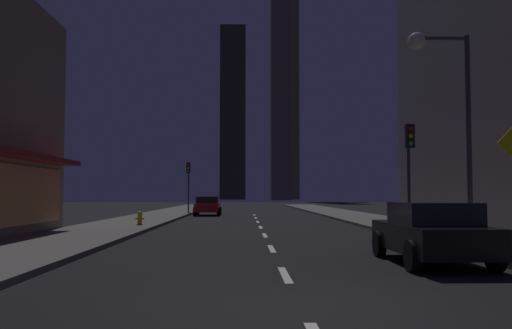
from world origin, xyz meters
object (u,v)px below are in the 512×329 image
object	(u,v)px
traffic_light_near_right	(409,154)
traffic_light_far_left	(188,176)
car_parked_far	(208,206)
car_parked_near	(431,232)
fire_hydrant_far_left	(140,218)
street_lamp_right	(442,85)

from	to	relation	value
traffic_light_near_right	traffic_light_far_left	bearing A→B (deg)	113.58
car_parked_far	car_parked_near	bearing A→B (deg)	-76.07
traffic_light_near_right	traffic_light_far_left	distance (m)	27.49
car_parked_far	traffic_light_far_left	distance (m)	4.94
car_parked_far	traffic_light_far_left	world-z (taller)	traffic_light_far_left
car_parked_far	fire_hydrant_far_left	distance (m)	15.43
street_lamp_right	traffic_light_near_right	bearing A→B (deg)	88.18
car_parked_far	traffic_light_far_left	bearing A→B (deg)	116.26
fire_hydrant_far_left	street_lamp_right	size ratio (longest dim) A/B	0.10
fire_hydrant_far_left	traffic_light_near_right	distance (m)	13.21
car_parked_far	fire_hydrant_far_left	bearing A→B (deg)	-98.57
traffic_light_near_right	traffic_light_far_left	world-z (taller)	same
traffic_light_far_left	street_lamp_right	xyz separation A→B (m)	(10.88, -28.99, 1.87)
car_parked_near	fire_hydrant_far_left	bearing A→B (deg)	124.58
car_parked_near	street_lamp_right	xyz separation A→B (m)	(1.78, 3.90, 4.33)
fire_hydrant_far_left	traffic_light_near_right	bearing A→B (deg)	-28.12
fire_hydrant_far_left	car_parked_far	bearing A→B (deg)	81.43
car_parked_near	street_lamp_right	distance (m)	6.09
fire_hydrant_far_left	traffic_light_far_left	bearing A→B (deg)	88.80
car_parked_far	traffic_light_near_right	world-z (taller)	traffic_light_near_right
car_parked_near	traffic_light_near_right	bearing A→B (deg)	76.12
fire_hydrant_far_left	traffic_light_near_right	size ratio (longest dim) A/B	0.16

